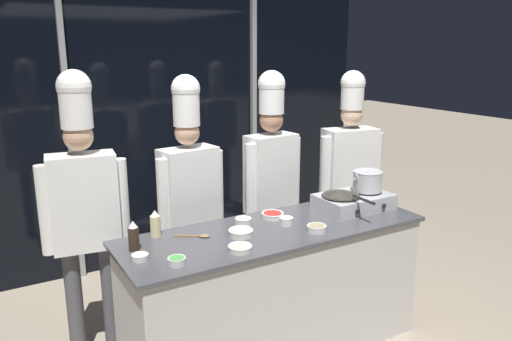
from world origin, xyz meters
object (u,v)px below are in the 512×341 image
(stock_pot, at_px, (368,180))
(chef_line, at_px, (271,171))
(portable_stove, at_px, (354,201))
(prep_bowl_rice, at_px, (243,221))
(squeeze_bottle_oil, at_px, (155,224))
(serving_spoon_slotted, at_px, (199,236))
(prep_bowl_onion, at_px, (286,221))
(prep_bowl_garlic, at_px, (140,257))
(chef_sous, at_px, (189,186))
(prep_bowl_mushrooms, at_px, (317,228))
(chef_head, at_px, (84,199))
(prep_bowl_scallions, at_px, (177,260))
(chef_pastry, at_px, (349,165))
(prep_bowl_bell_pepper, at_px, (273,215))
(prep_bowl_bean_sprouts, at_px, (241,232))
(prep_bowl_chicken, at_px, (240,248))
(squeeze_bottle_soy, at_px, (134,236))
(frying_pan, at_px, (341,193))

(stock_pot, distance_m, chef_line, 0.77)
(portable_stove, distance_m, prep_bowl_rice, 0.89)
(squeeze_bottle_oil, relative_size, prep_bowl_rice, 1.53)
(stock_pot, relative_size, serving_spoon_slotted, 1.18)
(portable_stove, distance_m, stock_pot, 0.19)
(prep_bowl_onion, height_order, prep_bowl_garlic, prep_bowl_onion)
(prep_bowl_rice, xyz_separation_m, chef_sous, (-0.19, 0.49, 0.15))
(stock_pot, xyz_separation_m, prep_bowl_garlic, (-1.81, -0.08, -0.19))
(prep_bowl_mushrooms, relative_size, chef_head, 0.07)
(chef_head, distance_m, chef_line, 1.47)
(prep_bowl_scallions, height_order, serving_spoon_slotted, prep_bowl_scallions)
(chef_pastry, bearing_deg, prep_bowl_bell_pepper, 30.61)
(prep_bowl_bean_sprouts, distance_m, prep_bowl_rice, 0.20)
(prep_bowl_chicken, distance_m, serving_spoon_slotted, 0.35)
(prep_bowl_bean_sprouts, bearing_deg, portable_stove, 2.50)
(prep_bowl_bell_pepper, bearing_deg, portable_stove, -13.09)
(prep_bowl_bean_sprouts, distance_m, prep_bowl_mushrooms, 0.51)
(squeeze_bottle_soy, bearing_deg, chef_line, 21.63)
(squeeze_bottle_oil, relative_size, squeeze_bottle_soy, 0.94)
(prep_bowl_chicken, relative_size, prep_bowl_onion, 1.50)
(chef_head, bearing_deg, prep_bowl_onion, 162.09)
(prep_bowl_garlic, height_order, chef_sous, chef_sous)
(prep_bowl_onion, xyz_separation_m, chef_sous, (-0.44, 0.65, 0.15))
(squeeze_bottle_oil, relative_size, prep_bowl_mushrooms, 1.34)
(chef_line, bearing_deg, prep_bowl_scallions, 29.44)
(chef_head, bearing_deg, squeeze_bottle_soy, 117.84)
(squeeze_bottle_oil, xyz_separation_m, serving_spoon_slotted, (0.24, -0.16, -0.08))
(serving_spoon_slotted, bearing_deg, stock_pot, -2.94)
(prep_bowl_onion, distance_m, prep_bowl_rice, 0.30)
(squeeze_bottle_soy, height_order, prep_bowl_onion, squeeze_bottle_soy)
(prep_bowl_bean_sprouts, xyz_separation_m, prep_bowl_scallions, (-0.53, -0.21, 0.00))
(chef_head, relative_size, chef_pastry, 1.03)
(prep_bowl_scallions, bearing_deg, chef_sous, 62.70)
(chef_sous, bearing_deg, prep_bowl_onion, 116.17)
(prep_bowl_bean_sprouts, bearing_deg, prep_bowl_bell_pepper, 27.57)
(prep_bowl_scallions, xyz_separation_m, prep_bowl_mushrooms, (1.00, 0.02, -0.00))
(prep_bowl_mushrooms, bearing_deg, chef_line, 79.38)
(prep_bowl_onion, xyz_separation_m, prep_bowl_mushrooms, (0.11, -0.21, -0.01))
(portable_stove, relative_size, prep_bowl_onion, 5.63)
(portable_stove, height_order, chef_sous, chef_sous)
(prep_bowl_garlic, xyz_separation_m, prep_bowl_scallions, (0.16, -0.17, 0.00))
(prep_bowl_bell_pepper, height_order, chef_pastry, chef_pastry)
(prep_bowl_garlic, relative_size, prep_bowl_mushrooms, 0.76)
(portable_stove, xyz_separation_m, prep_bowl_bell_pepper, (-0.63, 0.15, -0.04))
(prep_bowl_onion, relative_size, chef_pastry, 0.05)
(squeeze_bottle_oil, height_order, prep_bowl_bell_pepper, squeeze_bottle_oil)
(prep_bowl_rice, bearing_deg, frying_pan, -9.73)
(prep_bowl_mushrooms, height_order, serving_spoon_slotted, prep_bowl_mushrooms)
(chef_head, bearing_deg, prep_bowl_mushrooms, 156.93)
(chef_sous, bearing_deg, prep_bowl_bean_sprouts, 88.39)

